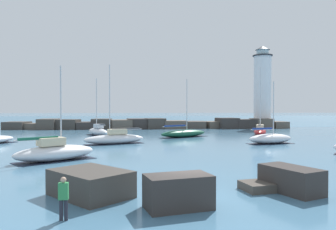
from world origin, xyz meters
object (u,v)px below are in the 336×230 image
sailboat_moored_0 (98,131)px  sailboat_moored_4 (55,152)px  sailboat_moored_3 (184,133)px  sailboat_moored_1 (115,138)px  sailboat_moored_7 (260,131)px  sailboat_moored_2 (270,139)px  lighthouse (262,91)px  person_on_rocks (63,196)px

sailboat_moored_0 → sailboat_moored_4: bearing=-91.6°
sailboat_moored_0 → sailboat_moored_3: bearing=-18.3°
sailboat_moored_1 → sailboat_moored_3: size_ratio=1.09×
sailboat_moored_3 → sailboat_moored_7: bearing=7.6°
sailboat_moored_1 → sailboat_moored_2: bearing=-4.8°
lighthouse → sailboat_moored_2: 35.42m
sailboat_moored_2 → sailboat_moored_4: 25.22m
lighthouse → person_on_rocks: 66.07m
sailboat_moored_0 → sailboat_moored_7: bearing=-5.9°
lighthouse → sailboat_moored_3: size_ratio=2.10×
sailboat_moored_0 → sailboat_moored_7: size_ratio=0.84×
sailboat_moored_7 → person_on_rocks: size_ratio=6.52×
sailboat_moored_3 → person_on_rocks: bearing=-105.7°
sailboat_moored_0 → person_on_rocks: size_ratio=5.47×
sailboat_moored_7 → person_on_rocks: 43.29m
sailboat_moored_2 → sailboat_moored_7: sailboat_moored_7 is taller
sailboat_moored_7 → sailboat_moored_1: bearing=-155.4°
sailboat_moored_3 → sailboat_moored_4: size_ratio=1.12×
sailboat_moored_7 → person_on_rocks: bearing=-121.1°
lighthouse → sailboat_moored_7: lighthouse is taller
lighthouse → person_on_rocks: size_ratio=10.95×
sailboat_moored_2 → sailboat_moored_0: bearing=147.1°
sailboat_moored_1 → sailboat_moored_2: 18.80m
sailboat_moored_0 → sailboat_moored_1: size_ratio=0.96×
sailboat_moored_3 → person_on_rocks: (-9.96, -35.39, 0.36)m
sailboat_moored_0 → sailboat_moored_3: (13.02, -4.31, -0.13)m
sailboat_moored_3 → person_on_rocks: size_ratio=5.21×
lighthouse → sailboat_moored_1: size_ratio=1.92×
sailboat_moored_4 → sailboat_moored_1: bearing=71.7°
lighthouse → person_on_rocks: (-31.12, -57.83, -7.21)m
sailboat_moored_3 → sailboat_moored_4: (-13.72, -20.73, 0.15)m
sailboat_moored_0 → sailboat_moored_4: (-0.69, -25.05, 0.02)m
sailboat_moored_1 → sailboat_moored_4: size_ratio=1.22×
sailboat_moored_4 → person_on_rocks: sailboat_moored_4 is taller
sailboat_moored_3 → sailboat_moored_7: sailboat_moored_7 is taller
lighthouse → sailboat_moored_0: bearing=-152.1°
sailboat_moored_0 → lighthouse: bearing=27.9°
sailboat_moored_2 → person_on_rocks: size_ratio=4.53×
lighthouse → sailboat_moored_2: lighthouse is taller
sailboat_moored_3 → sailboat_moored_4: bearing=-123.5°
sailboat_moored_3 → sailboat_moored_4: sailboat_moored_3 is taller
sailboat_moored_0 → sailboat_moored_7: (25.45, -2.64, -0.03)m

